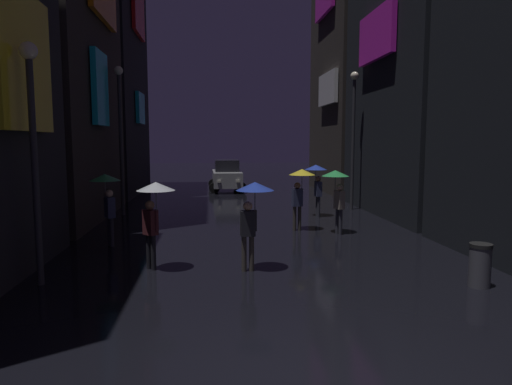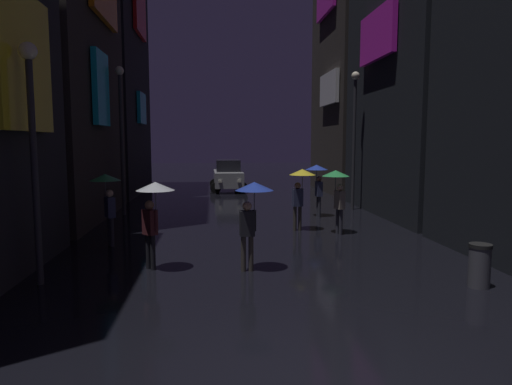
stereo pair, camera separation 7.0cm
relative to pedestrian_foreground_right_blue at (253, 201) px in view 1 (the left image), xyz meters
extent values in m
plane|color=black|center=(0.36, -5.20, -1.67)|extent=(120.00, 120.00, 0.00)
cube|color=yellow|center=(-4.99, 0.04, 3.13)|extent=(0.20, 2.78, 3.01)
cube|color=#19D8F2|center=(-4.99, 7.02, 3.32)|extent=(0.20, 1.84, 2.69)
cube|color=black|center=(-7.14, 17.19, 7.83)|extent=(4.00, 8.78, 19.00)
cube|color=#19D8F2|center=(-4.99, 16.83, 3.30)|extent=(0.20, 2.21, 1.78)
cube|color=red|center=(-4.99, 17.09, 8.87)|extent=(0.20, 3.54, 2.84)
cube|color=#F226D8|center=(5.71, 7.73, 5.64)|extent=(0.20, 3.61, 1.97)
cube|color=#2D2826|center=(7.86, 16.67, 6.80)|extent=(4.00, 7.73, 16.95)
cube|color=white|center=(5.71, 15.27, 4.36)|extent=(0.20, 3.55, 1.79)
cylinder|color=#38332D|center=(-0.21, -0.05, -1.24)|extent=(0.12, 0.12, 0.85)
cylinder|color=#38332D|center=(-0.03, -0.04, -1.24)|extent=(0.12, 0.12, 0.85)
cube|color=black|center=(-0.12, -0.04, -0.52)|extent=(0.35, 0.24, 0.60)
sphere|color=tan|center=(-0.12, -0.04, -0.11)|extent=(0.22, 0.22, 0.22)
cylinder|color=black|center=(0.06, 0.02, -0.47)|extent=(0.09, 0.09, 0.50)
cylinder|color=slate|center=(0.06, 0.02, -0.13)|extent=(0.02, 0.02, 0.77)
cone|color=#263FB2|center=(0.06, 0.02, 0.35)|extent=(0.90, 0.90, 0.20)
cylinder|color=#2D2D38|center=(-3.87, 2.88, -1.24)|extent=(0.12, 0.12, 0.85)
cylinder|color=#2D2D38|center=(-3.96, 3.03, -1.24)|extent=(0.12, 0.12, 0.85)
cube|color=#333859|center=(-3.91, 2.95, -0.52)|extent=(0.36, 0.40, 0.60)
sphere|color=beige|center=(-3.91, 2.95, -0.11)|extent=(0.22, 0.22, 0.22)
cylinder|color=#333859|center=(-4.05, 3.08, -0.47)|extent=(0.09, 0.09, 0.50)
cylinder|color=slate|center=(-4.05, 3.08, -0.13)|extent=(0.02, 0.02, 0.77)
cone|color=green|center=(-4.05, 3.08, 0.35)|extent=(0.90, 0.90, 0.20)
cylinder|color=#38332D|center=(1.89, 4.72, -1.24)|extent=(0.12, 0.12, 0.85)
cylinder|color=#38332D|center=(2.07, 4.74, -1.24)|extent=(0.12, 0.12, 0.85)
cube|color=#333859|center=(1.98, 4.73, -0.52)|extent=(0.37, 0.27, 0.60)
sphere|color=#9E7051|center=(1.98, 4.73, -0.11)|extent=(0.22, 0.22, 0.22)
cylinder|color=#333859|center=(2.15, 4.80, -0.47)|extent=(0.09, 0.09, 0.50)
cylinder|color=slate|center=(2.15, 4.80, -0.13)|extent=(0.02, 0.02, 0.77)
cone|color=yellow|center=(2.15, 4.80, 0.35)|extent=(0.90, 0.90, 0.20)
cylinder|color=black|center=(-2.48, 0.40, -1.24)|extent=(0.12, 0.12, 0.85)
cylinder|color=black|center=(-2.36, 0.27, -1.24)|extent=(0.12, 0.12, 0.85)
cube|color=#4C1E23|center=(-2.42, 0.33, -0.52)|extent=(0.39, 0.40, 0.60)
sphere|color=#9E7051|center=(-2.42, 0.33, -0.11)|extent=(0.22, 0.22, 0.22)
cylinder|color=#4C1E23|center=(-2.26, 0.24, -0.47)|extent=(0.09, 0.09, 0.50)
cylinder|color=slate|center=(-2.26, 0.24, -0.13)|extent=(0.02, 0.02, 0.77)
cone|color=silver|center=(-2.26, 0.24, 0.35)|extent=(0.90, 0.90, 0.20)
cylinder|color=#2D2D38|center=(3.27, 3.88, -1.24)|extent=(0.12, 0.12, 0.85)
cylinder|color=#2D2D38|center=(3.21, 4.05, -1.24)|extent=(0.12, 0.12, 0.85)
cube|color=gray|center=(3.24, 3.97, -0.52)|extent=(0.32, 0.39, 0.60)
sphere|color=beige|center=(3.24, 3.97, -0.11)|extent=(0.22, 0.22, 0.22)
cylinder|color=gray|center=(3.13, 4.12, -0.47)|extent=(0.09, 0.09, 0.50)
cylinder|color=slate|center=(3.13, 4.12, -0.13)|extent=(0.02, 0.02, 0.77)
cone|color=green|center=(3.13, 4.12, 0.35)|extent=(0.90, 0.90, 0.20)
cylinder|color=#2D2D38|center=(3.37, 7.35, -1.24)|extent=(0.12, 0.12, 0.85)
cylinder|color=#2D2D38|center=(3.35, 7.53, -1.24)|extent=(0.12, 0.12, 0.85)
cube|color=#333859|center=(3.36, 7.44, -0.52)|extent=(0.26, 0.36, 0.60)
sphere|color=#9E7051|center=(3.36, 7.44, -0.11)|extent=(0.22, 0.22, 0.22)
cylinder|color=#333859|center=(3.29, 7.61, -0.47)|extent=(0.09, 0.09, 0.50)
cylinder|color=slate|center=(3.29, 7.61, -0.13)|extent=(0.02, 0.02, 0.77)
cone|color=#263FB2|center=(3.29, 7.61, 0.35)|extent=(0.90, 0.90, 0.20)
cube|color=#99999E|center=(0.04, 17.77, -0.90)|extent=(1.76, 4.12, 0.90)
cube|color=black|center=(0.04, 17.77, -0.10)|extent=(1.47, 1.87, 0.70)
cylinder|color=black|center=(0.86, 16.45, -1.35)|extent=(0.64, 0.23, 0.64)
cylinder|color=black|center=(-0.75, 16.42, -1.35)|extent=(0.64, 0.23, 0.64)
cylinder|color=black|center=(0.82, 19.11, -1.35)|extent=(0.64, 0.23, 0.64)
cylinder|color=black|center=(-0.79, 19.09, -1.35)|extent=(0.64, 0.23, 0.64)
cube|color=white|center=(0.61, 15.70, -0.90)|extent=(0.20, 0.06, 0.14)
cube|color=white|center=(-0.49, 15.69, -0.90)|extent=(0.20, 0.06, 0.14)
cylinder|color=#2D2D33|center=(-4.64, -0.62, 0.69)|extent=(0.14, 0.14, 4.72)
sphere|color=#F9EFCC|center=(-4.64, -0.62, 3.23)|extent=(0.36, 0.36, 0.36)
cylinder|color=#2D2D33|center=(-4.64, 8.77, 1.20)|extent=(0.14, 0.14, 5.74)
sphere|color=#F9EFCC|center=(-4.64, 8.77, 4.25)|extent=(0.36, 0.36, 0.36)
cylinder|color=#2D2D33|center=(5.36, 9.31, 1.20)|extent=(0.14, 0.14, 5.74)
sphere|color=#F9EFCC|center=(5.36, 9.31, 4.25)|extent=(0.36, 0.36, 0.36)
cylinder|color=#3F3F47|center=(4.66, -1.70, -1.24)|extent=(0.44, 0.44, 0.85)
cylinder|color=black|center=(4.66, -1.70, -0.78)|extent=(0.46, 0.46, 0.08)
camera|label=1|loc=(-0.98, -10.56, 1.40)|focal=32.00mm
camera|label=2|loc=(-0.91, -10.57, 1.40)|focal=32.00mm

